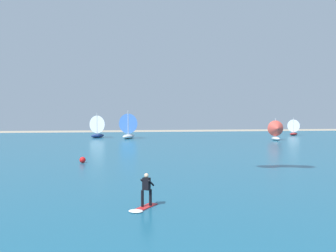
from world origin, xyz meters
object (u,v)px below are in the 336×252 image
at_px(kitesurfer, 144,196).
at_px(sailboat_outermost, 130,126).
at_px(sailboat_far_left, 276,130).
at_px(sailboat_mid_left, 99,126).
at_px(sailboat_heeled_over, 295,127).
at_px(marker_buoy, 83,160).

xyz_separation_m(kitesurfer, sailboat_outermost, (1.52, 52.63, 1.96)).
bearing_deg(kitesurfer, sailboat_far_left, 56.80).
distance_m(sailboat_mid_left, sailboat_heeled_over, 44.94).
relative_size(kitesurfer, sailboat_outermost, 0.34).
bearing_deg(sailboat_mid_left, sailboat_heeled_over, 2.49).
height_order(sailboat_heeled_over, marker_buoy, sailboat_heeled_over).
bearing_deg(sailboat_heeled_over, sailboat_far_left, -128.13).
height_order(sailboat_outermost, sailboat_mid_left, sailboat_outermost).
xyz_separation_m(sailboat_mid_left, sailboat_heeled_over, (44.90, 1.95, -0.46)).
xyz_separation_m(kitesurfer, marker_buoy, (-4.48, 16.96, -0.31)).
distance_m(sailboat_outermost, sailboat_mid_left, 7.25).
relative_size(sailboat_outermost, sailboat_heeled_over, 1.35).
height_order(sailboat_mid_left, sailboat_heeled_over, sailboat_mid_left).
xyz_separation_m(sailboat_far_left, marker_buoy, (-32.45, -25.78, -1.60)).
bearing_deg(sailboat_heeled_over, sailboat_outermost, -171.63).
bearing_deg(sailboat_mid_left, sailboat_outermost, -31.06).
distance_m(sailboat_far_left, marker_buoy, 41.48).
distance_m(kitesurfer, sailboat_far_left, 51.10).
bearing_deg(sailboat_mid_left, kitesurfer, -85.24).
xyz_separation_m(kitesurfer, sailboat_heeled_over, (40.20, 58.33, 1.30)).
relative_size(kitesurfer, sailboat_mid_left, 0.37).
xyz_separation_m(sailboat_outermost, sailboat_heeled_over, (38.69, 5.69, -0.66)).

